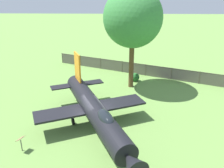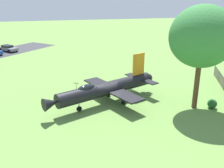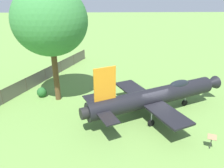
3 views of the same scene
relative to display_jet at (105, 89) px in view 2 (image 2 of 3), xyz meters
name	(u,v)px [view 2 (image 2 of 3)]	position (x,y,z in m)	size (l,w,h in m)	color
ground_plane	(107,103)	(-0.14, 0.32, -1.84)	(200.00, 200.00, 0.00)	#668E42
display_jet	(105,89)	(0.00, 0.00, 0.00)	(9.28, 13.73, 5.26)	black
shade_tree	(202,37)	(3.25, 9.60, 6.07)	(6.39, 6.89, 11.18)	brown
shrub_by_tree	(212,104)	(3.87, 11.43, -1.32)	(1.05, 1.02, 1.05)	#235B26
info_plaque	(76,85)	(-5.00, -2.81, -0.99)	(0.59, 0.70, 1.14)	#333333
parked_car_gray	(8,48)	(-32.79, -15.14, -1.13)	(4.68, 4.47, 1.35)	slate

